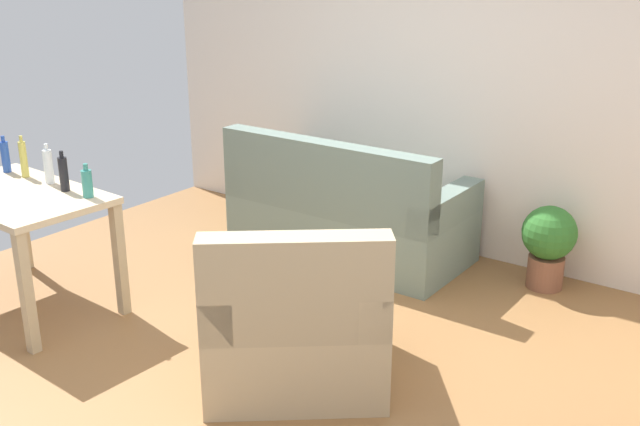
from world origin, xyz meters
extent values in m
cube|color=olive|center=(0.00, 0.00, -0.01)|extent=(5.20, 4.40, 0.02)
cube|color=silver|center=(0.00, 2.20, 1.35)|extent=(5.20, 0.10, 2.70)
cube|color=slate|center=(-0.45, 1.65, 0.20)|extent=(1.72, 0.84, 0.40)
cube|color=slate|center=(-0.45, 1.31, 0.66)|extent=(1.72, 0.16, 0.52)
cube|color=slate|center=(0.33, 1.65, 0.51)|extent=(0.16, 0.84, 0.22)
cube|color=slate|center=(-1.23, 1.65, 0.51)|extent=(0.16, 0.84, 0.22)
cube|color=#C6B28E|center=(-1.62, -0.29, 0.74)|extent=(1.24, 0.76, 0.04)
cube|color=tan|center=(-1.08, -0.63, 0.36)|extent=(0.06, 0.06, 0.72)
cube|color=tan|center=(-2.16, 0.05, 0.36)|extent=(0.06, 0.06, 0.72)
cube|color=tan|center=(-1.04, -0.01, 0.36)|extent=(0.06, 0.06, 0.72)
cylinder|color=brown|center=(0.95, 1.90, 0.11)|extent=(0.24, 0.24, 0.22)
sphere|color=#2D6B28|center=(0.95, 1.90, 0.39)|extent=(0.36, 0.36, 0.36)
cube|color=tan|center=(0.27, 0.05, 0.20)|extent=(1.23, 1.22, 0.40)
cube|color=tan|center=(0.48, -0.22, 0.66)|extent=(0.80, 0.69, 0.52)
cube|color=tan|center=(0.55, 0.28, 0.51)|extent=(0.65, 0.76, 0.22)
cube|color=tan|center=(-0.02, -0.18, 0.51)|extent=(0.65, 0.76, 0.22)
cylinder|color=#2347A3|center=(-2.05, -0.07, 0.86)|extent=(0.05, 0.05, 0.20)
cylinder|color=#2347A3|center=(-2.05, -0.07, 0.98)|extent=(0.02, 0.02, 0.04)
cylinder|color=#BCB24C|center=(-1.84, -0.07, 0.88)|extent=(0.05, 0.05, 0.23)
cylinder|color=#BCB24C|center=(-1.84, -0.07, 1.01)|extent=(0.02, 0.02, 0.04)
cylinder|color=silver|center=(-1.59, -0.06, 0.87)|extent=(0.06, 0.06, 0.22)
cylinder|color=silver|center=(-1.59, -0.06, 1.00)|extent=(0.03, 0.03, 0.04)
cylinder|color=black|center=(-1.38, -0.10, 0.87)|extent=(0.05, 0.05, 0.21)
cylinder|color=black|center=(-1.38, -0.10, 0.99)|extent=(0.02, 0.02, 0.04)
cylinder|color=teal|center=(-1.17, -0.10, 0.84)|extent=(0.06, 0.06, 0.16)
cylinder|color=teal|center=(-1.17, -0.10, 0.94)|extent=(0.03, 0.03, 0.04)
camera|label=1|loc=(2.40, -2.68, 2.12)|focal=41.61mm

